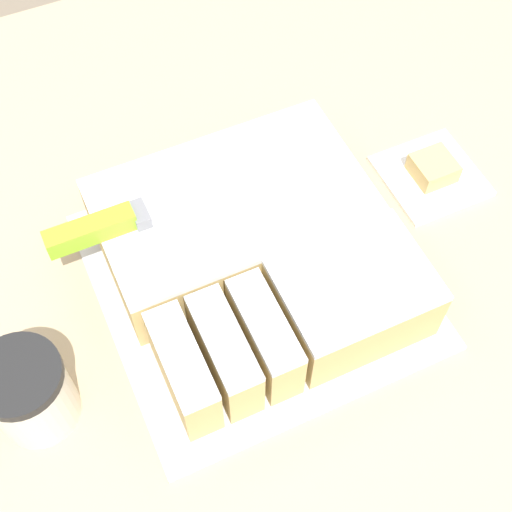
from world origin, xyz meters
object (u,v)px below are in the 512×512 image
Objects in this scene: cake at (258,252)px; cake_board at (256,277)px; brownie at (433,168)px; coffee_cup at (29,393)px; knife at (139,215)px.

cake_board is at bearing -134.45° from cake.
cake is 6.10× the size of brownie.
coffee_cup reaches higher than brownie.
knife reaches higher than cake.
knife is at bearing 36.71° from coffee_cup.
brownie is at bearing -4.44° from knife.
knife is at bearing 175.69° from brownie.
brownie is at bearing 9.18° from cake_board.
brownie is at bearing 10.17° from coffee_cup.
coffee_cup is 1.99× the size of brownie.
coffee_cup is (-0.26, -0.05, 0.00)m from cake.
cake_board is 1.01× the size of knife.
cake reaches higher than cake_board.
cake_board is at bearing 11.13° from coffee_cup.
cake reaches higher than brownie.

